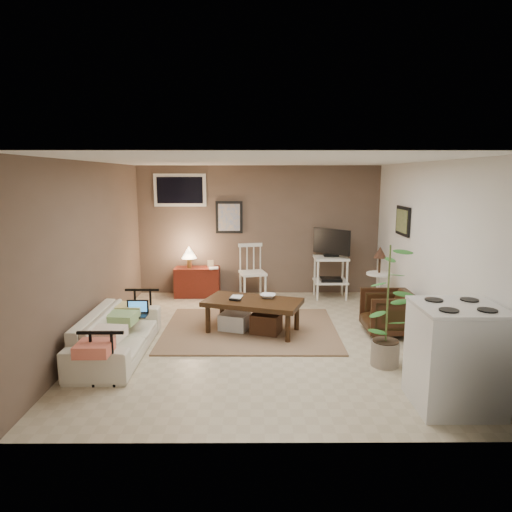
{
  "coord_description": "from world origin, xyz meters",
  "views": [
    {
      "loc": [
        -0.09,
        -6.0,
        2.21
      ],
      "look_at": [
        -0.06,
        0.35,
        1.09
      ],
      "focal_mm": 32.0,
      "sensor_mm": 36.0,
      "label": 1
    }
  ],
  "objects_px": {
    "coffee_table": "(252,313)",
    "armchair": "(388,311)",
    "spindle_chair": "(252,273)",
    "tv_stand": "(331,262)",
    "side_table": "(379,272)",
    "potted_plant": "(388,302)",
    "stove": "(456,356)",
    "red_console": "(197,279)",
    "sofa": "(117,327)"
  },
  "relations": [
    {
      "from": "coffee_table",
      "to": "red_console",
      "type": "bearing_deg",
      "value": 117.4
    },
    {
      "from": "coffee_table",
      "to": "side_table",
      "type": "distance_m",
      "value": 2.32
    },
    {
      "from": "sofa",
      "to": "spindle_chair",
      "type": "height_order",
      "value": "spindle_chair"
    },
    {
      "from": "side_table",
      "to": "stove",
      "type": "relative_size",
      "value": 1.06
    },
    {
      "from": "side_table",
      "to": "potted_plant",
      "type": "distance_m",
      "value": 2.19
    },
    {
      "from": "coffee_table",
      "to": "stove",
      "type": "relative_size",
      "value": 1.46
    },
    {
      "from": "coffee_table",
      "to": "armchair",
      "type": "distance_m",
      "value": 1.92
    },
    {
      "from": "tv_stand",
      "to": "stove",
      "type": "distance_m",
      "value": 4.05
    },
    {
      "from": "stove",
      "to": "potted_plant",
      "type": "bearing_deg",
      "value": 111.68
    },
    {
      "from": "coffee_table",
      "to": "tv_stand",
      "type": "xyz_separation_m",
      "value": [
        1.43,
        1.89,
        0.39
      ]
    },
    {
      "from": "red_console",
      "to": "tv_stand",
      "type": "xyz_separation_m",
      "value": [
        2.46,
        -0.1,
        0.34
      ]
    },
    {
      "from": "spindle_chair",
      "to": "potted_plant",
      "type": "relative_size",
      "value": 0.67
    },
    {
      "from": "coffee_table",
      "to": "tv_stand",
      "type": "bearing_deg",
      "value": 52.97
    },
    {
      "from": "tv_stand",
      "to": "armchair",
      "type": "xyz_separation_m",
      "value": [
        0.48,
        -1.96,
        -0.33
      ]
    },
    {
      "from": "coffee_table",
      "to": "spindle_chair",
      "type": "xyz_separation_m",
      "value": [
        0.0,
        1.89,
        0.18
      ]
    },
    {
      "from": "coffee_table",
      "to": "red_console",
      "type": "relative_size",
      "value": 1.57
    },
    {
      "from": "potted_plant",
      "to": "spindle_chair",
      "type": "bearing_deg",
      "value": 117.37
    },
    {
      "from": "tv_stand",
      "to": "armchair",
      "type": "relative_size",
      "value": 1.87
    },
    {
      "from": "tv_stand",
      "to": "side_table",
      "type": "distance_m",
      "value": 1.11
    },
    {
      "from": "red_console",
      "to": "spindle_chair",
      "type": "distance_m",
      "value": 1.05
    },
    {
      "from": "spindle_chair",
      "to": "armchair",
      "type": "xyz_separation_m",
      "value": [
        1.91,
        -1.95,
        -0.12
      ]
    },
    {
      "from": "stove",
      "to": "armchair",
      "type": "bearing_deg",
      "value": 91.2
    },
    {
      "from": "tv_stand",
      "to": "stove",
      "type": "xyz_separation_m",
      "value": [
        0.53,
        -4.01,
        -0.16
      ]
    },
    {
      "from": "sofa",
      "to": "potted_plant",
      "type": "xyz_separation_m",
      "value": [
        3.26,
        -0.35,
        0.42
      ]
    },
    {
      "from": "tv_stand",
      "to": "stove",
      "type": "relative_size",
      "value": 1.24
    },
    {
      "from": "armchair",
      "to": "stove",
      "type": "bearing_deg",
      "value": 1.05
    },
    {
      "from": "side_table",
      "to": "stove",
      "type": "distance_m",
      "value": 3.11
    },
    {
      "from": "coffee_table",
      "to": "armchair",
      "type": "bearing_deg",
      "value": -1.93
    },
    {
      "from": "red_console",
      "to": "side_table",
      "type": "xyz_separation_m",
      "value": [
        3.09,
        -1.01,
        0.35
      ]
    },
    {
      "from": "potted_plant",
      "to": "coffee_table",
      "type": "bearing_deg",
      "value": 143.89
    },
    {
      "from": "red_console",
      "to": "potted_plant",
      "type": "xyz_separation_m",
      "value": [
        2.61,
        -3.14,
        0.45
      ]
    },
    {
      "from": "spindle_chair",
      "to": "tv_stand",
      "type": "relative_size",
      "value": 0.78
    },
    {
      "from": "sofa",
      "to": "potted_plant",
      "type": "distance_m",
      "value": 3.3
    },
    {
      "from": "coffee_table",
      "to": "side_table",
      "type": "bearing_deg",
      "value": 25.56
    },
    {
      "from": "sofa",
      "to": "armchair",
      "type": "relative_size",
      "value": 2.71
    },
    {
      "from": "armchair",
      "to": "sofa",
      "type": "bearing_deg",
      "value": -78.68
    },
    {
      "from": "armchair",
      "to": "stove",
      "type": "distance_m",
      "value": 2.06
    },
    {
      "from": "red_console",
      "to": "potted_plant",
      "type": "relative_size",
      "value": 0.65
    },
    {
      "from": "coffee_table",
      "to": "potted_plant",
      "type": "xyz_separation_m",
      "value": [
        1.57,
        -1.15,
        0.5
      ]
    },
    {
      "from": "potted_plant",
      "to": "red_console",
      "type": "bearing_deg",
      "value": 129.69
    },
    {
      "from": "armchair",
      "to": "potted_plant",
      "type": "xyz_separation_m",
      "value": [
        -0.34,
        -1.08,
        0.44
      ]
    },
    {
      "from": "side_table",
      "to": "armchair",
      "type": "height_order",
      "value": "side_table"
    },
    {
      "from": "armchair",
      "to": "stove",
      "type": "relative_size",
      "value": 0.66
    },
    {
      "from": "side_table",
      "to": "spindle_chair",
      "type": "bearing_deg",
      "value": 156.33
    },
    {
      "from": "red_console",
      "to": "side_table",
      "type": "height_order",
      "value": "side_table"
    },
    {
      "from": "armchair",
      "to": "stove",
      "type": "xyz_separation_m",
      "value": [
        0.04,
        -2.05,
        0.17
      ]
    },
    {
      "from": "sofa",
      "to": "stove",
      "type": "relative_size",
      "value": 1.8
    },
    {
      "from": "side_table",
      "to": "stove",
      "type": "height_order",
      "value": "side_table"
    },
    {
      "from": "tv_stand",
      "to": "sofa",
      "type": "bearing_deg",
      "value": -139.16
    },
    {
      "from": "sofa",
      "to": "potted_plant",
      "type": "bearing_deg",
      "value": -96.18
    }
  ]
}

